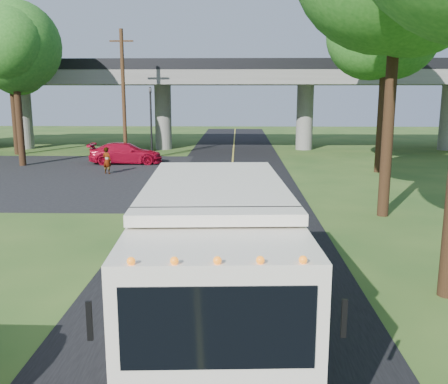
{
  "coord_description": "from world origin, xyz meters",
  "views": [
    {
      "loc": [
        0.37,
        -10.63,
        4.93
      ],
      "look_at": [
        -0.09,
        5.71,
        1.6
      ],
      "focal_mm": 40.0,
      "sensor_mm": 36.0,
      "label": 1
    }
  ],
  "objects_px": {
    "red_sedan": "(126,153)",
    "tree_right_far": "(391,31)",
    "tree_left_far": "(11,57)",
    "traffic_signal": "(151,115)",
    "pedestrian": "(107,161)",
    "step_van": "(216,262)",
    "utility_pole": "(124,96)",
    "tree_left_lot": "(15,43)"
  },
  "relations": [
    {
      "from": "tree_left_lot",
      "to": "red_sedan",
      "type": "relative_size",
      "value": 2.12
    },
    {
      "from": "traffic_signal",
      "to": "tree_left_lot",
      "type": "height_order",
      "value": "tree_left_lot"
    },
    {
      "from": "tree_left_far",
      "to": "step_van",
      "type": "distance_m",
      "value": 34.31
    },
    {
      "from": "step_van",
      "to": "tree_right_far",
      "type": "bearing_deg",
      "value": 63.67
    },
    {
      "from": "tree_left_far",
      "to": "red_sedan",
      "type": "xyz_separation_m",
      "value": [
        9.48,
        -4.65,
        -6.73
      ]
    },
    {
      "from": "utility_pole",
      "to": "tree_right_far",
      "type": "distance_m",
      "value": 17.61
    },
    {
      "from": "traffic_signal",
      "to": "pedestrian",
      "type": "xyz_separation_m",
      "value": [
        -1.49,
        -7.13,
        -2.39
      ]
    },
    {
      "from": "traffic_signal",
      "to": "step_van",
      "type": "relative_size",
      "value": 0.68
    },
    {
      "from": "tree_left_lot",
      "to": "tree_left_far",
      "type": "relative_size",
      "value": 1.06
    },
    {
      "from": "red_sedan",
      "to": "tree_right_far",
      "type": "bearing_deg",
      "value": -105.9
    },
    {
      "from": "traffic_signal",
      "to": "tree_left_far",
      "type": "distance_m",
      "value": 11.75
    },
    {
      "from": "tree_left_far",
      "to": "traffic_signal",
      "type": "bearing_deg",
      "value": -9.65
    },
    {
      "from": "utility_pole",
      "to": "step_van",
      "type": "height_order",
      "value": "utility_pole"
    },
    {
      "from": "tree_left_far",
      "to": "pedestrian",
      "type": "height_order",
      "value": "tree_left_far"
    },
    {
      "from": "pedestrian",
      "to": "utility_pole",
      "type": "bearing_deg",
      "value": -65.29
    },
    {
      "from": "tree_left_lot",
      "to": "step_van",
      "type": "xyz_separation_m",
      "value": [
        13.75,
        -23.39,
        -6.19
      ]
    },
    {
      "from": "tree_left_far",
      "to": "red_sedan",
      "type": "relative_size",
      "value": 2.0
    },
    {
      "from": "tree_right_far",
      "to": "red_sedan",
      "type": "bearing_deg",
      "value": 168.54
    },
    {
      "from": "tree_left_lot",
      "to": "red_sedan",
      "type": "xyz_separation_m",
      "value": [
        6.48,
        1.35,
        -7.18
      ]
    },
    {
      "from": "traffic_signal",
      "to": "utility_pole",
      "type": "height_order",
      "value": "utility_pole"
    },
    {
      "from": "tree_right_far",
      "to": "pedestrian",
      "type": "bearing_deg",
      "value": -176.68
    },
    {
      "from": "red_sedan",
      "to": "pedestrian",
      "type": "bearing_deg",
      "value": 173.15
    },
    {
      "from": "traffic_signal",
      "to": "tree_left_far",
      "type": "bearing_deg",
      "value": 170.35
    },
    {
      "from": "red_sedan",
      "to": "utility_pole",
      "type": "bearing_deg",
      "value": 8.57
    },
    {
      "from": "traffic_signal",
      "to": "tree_right_far",
      "type": "bearing_deg",
      "value": -22.07
    },
    {
      "from": "step_van",
      "to": "red_sedan",
      "type": "bearing_deg",
      "value": 103.43
    },
    {
      "from": "traffic_signal",
      "to": "tree_right_far",
      "type": "distance_m",
      "value": 17.18
    },
    {
      "from": "pedestrian",
      "to": "tree_left_far",
      "type": "bearing_deg",
      "value": -19.33
    },
    {
      "from": "pedestrian",
      "to": "tree_left_lot",
      "type": "bearing_deg",
      "value": -0.6
    },
    {
      "from": "tree_right_far",
      "to": "tree_left_lot",
      "type": "distance_m",
      "value": 23.09
    },
    {
      "from": "red_sedan",
      "to": "step_van",
      "type": "bearing_deg",
      "value": -168.08
    },
    {
      "from": "tree_right_far",
      "to": "tree_left_far",
      "type": "xyz_separation_m",
      "value": [
        -26.0,
        8.0,
        -0.85
      ]
    },
    {
      "from": "utility_pole",
      "to": "pedestrian",
      "type": "height_order",
      "value": "utility_pole"
    },
    {
      "from": "tree_left_lot",
      "to": "tree_right_far",
      "type": "bearing_deg",
      "value": -4.97
    },
    {
      "from": "tree_right_far",
      "to": "red_sedan",
      "type": "height_order",
      "value": "tree_right_far"
    },
    {
      "from": "tree_right_far",
      "to": "red_sedan",
      "type": "distance_m",
      "value": 18.48
    },
    {
      "from": "utility_pole",
      "to": "step_van",
      "type": "relative_size",
      "value": 1.18
    },
    {
      "from": "traffic_signal",
      "to": "tree_right_far",
      "type": "relative_size",
      "value": 0.47
    },
    {
      "from": "tree_left_lot",
      "to": "pedestrian",
      "type": "relative_size",
      "value": 6.49
    },
    {
      "from": "utility_pole",
      "to": "red_sedan",
      "type": "distance_m",
      "value": 3.97
    },
    {
      "from": "tree_right_far",
      "to": "red_sedan",
      "type": "xyz_separation_m",
      "value": [
        -16.52,
        3.35,
        -7.58
      ]
    },
    {
      "from": "tree_right_far",
      "to": "step_van",
      "type": "xyz_separation_m",
      "value": [
        -9.25,
        -21.39,
        -6.59
      ]
    }
  ]
}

